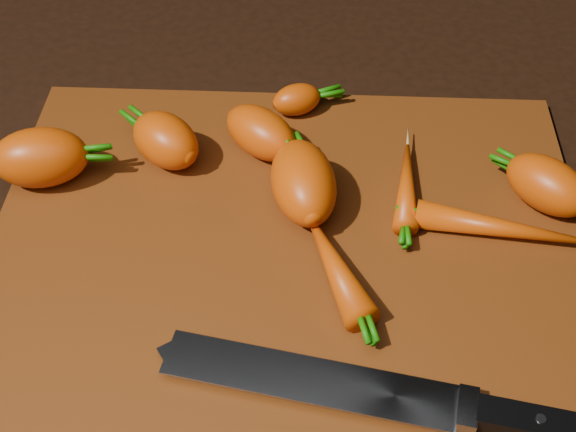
{
  "coord_description": "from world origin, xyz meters",
  "views": [
    {
      "loc": [
        0.02,
        -0.45,
        0.51
      ],
      "look_at": [
        0.0,
        0.01,
        0.03
      ],
      "focal_mm": 50.0,
      "sensor_mm": 36.0,
      "label": 1
    }
  ],
  "objects": [
    {
      "name": "ground",
      "position": [
        0.0,
        0.0,
        -0.01
      ],
      "size": [
        2.0,
        2.0,
        0.01
      ],
      "primitive_type": "cube",
      "color": "black"
    },
    {
      "name": "carrot_3",
      "position": [
        0.01,
        0.04,
        0.04
      ],
      "size": [
        0.07,
        0.1,
        0.05
      ],
      "primitive_type": "ellipsoid",
      "rotation": [
        0.0,
        0.0,
        1.78
      ],
      "color": "#BF3C00",
      "rests_on": "cutting_board"
    },
    {
      "name": "carrot_0",
      "position": [
        -0.22,
        0.06,
        0.04
      ],
      "size": [
        0.09,
        0.07,
        0.05
      ],
      "primitive_type": "ellipsoid",
      "rotation": [
        0.0,
        0.0,
        0.19
      ],
      "color": "#BF3C00",
      "rests_on": "cutting_board"
    },
    {
      "name": "carrot_1",
      "position": [
        -0.11,
        0.09,
        0.04
      ],
      "size": [
        0.09,
        0.08,
        0.05
      ],
      "primitive_type": "ellipsoid",
      "rotation": [
        0.0,
        0.0,
        2.41
      ],
      "color": "#BF3C00",
      "rests_on": "cutting_board"
    },
    {
      "name": "carrot_2",
      "position": [
        -0.03,
        0.11,
        0.03
      ],
      "size": [
        0.09,
        0.08,
        0.04
      ],
      "primitive_type": "ellipsoid",
      "rotation": [
        0.0,
        0.0,
        -0.72
      ],
      "color": "#BF3C00",
      "rests_on": "cutting_board"
    },
    {
      "name": "carrot_8",
      "position": [
        0.04,
        -0.04,
        0.03
      ],
      "size": [
        0.07,
        0.11,
        0.03
      ],
      "primitive_type": "ellipsoid",
      "rotation": [
        0.0,
        0.0,
        1.96
      ],
      "color": "#BF3C00",
      "rests_on": "cutting_board"
    },
    {
      "name": "knife",
      "position": [
        0.04,
        -0.14,
        0.02
      ],
      "size": [
        0.34,
        0.09,
        0.02
      ],
      "rotation": [
        0.0,
        0.0,
        -0.18
      ],
      "color": "gray",
      "rests_on": "cutting_board"
    },
    {
      "name": "carrot_6",
      "position": [
        0.1,
        0.06,
        0.02
      ],
      "size": [
        0.03,
        0.11,
        0.02
      ],
      "primitive_type": "ellipsoid",
      "rotation": [
        0.0,
        0.0,
        1.5
      ],
      "color": "#BF3C00",
      "rests_on": "cutting_board"
    },
    {
      "name": "carrot_5",
      "position": [
        0.22,
        0.05,
        0.03
      ],
      "size": [
        0.09,
        0.09,
        0.05
      ],
      "primitive_type": "ellipsoid",
      "rotation": [
        0.0,
        0.0,
        2.37
      ],
      "color": "#BF3C00",
      "rests_on": "cutting_board"
    },
    {
      "name": "cutting_board",
      "position": [
        0.0,
        0.0,
        0.01
      ],
      "size": [
        0.5,
        0.4,
        0.01
      ],
      "primitive_type": "cube",
      "color": "#4F250C",
      "rests_on": "ground"
    },
    {
      "name": "carrot_4",
      "position": [
        0.0,
        0.17,
        0.03
      ],
      "size": [
        0.06,
        0.05,
        0.03
      ],
      "primitive_type": "ellipsoid",
      "rotation": [
        0.0,
        0.0,
        0.39
      ],
      "color": "#BF3C00",
      "rests_on": "cutting_board"
    },
    {
      "name": "carrot_7",
      "position": [
        0.18,
        0.01,
        0.02
      ],
      "size": [
        0.15,
        0.05,
        0.03
      ],
      "primitive_type": "ellipsoid",
      "rotation": [
        0.0,
        0.0,
        -0.19
      ],
      "color": "#BF3C00",
      "rests_on": "cutting_board"
    }
  ]
}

